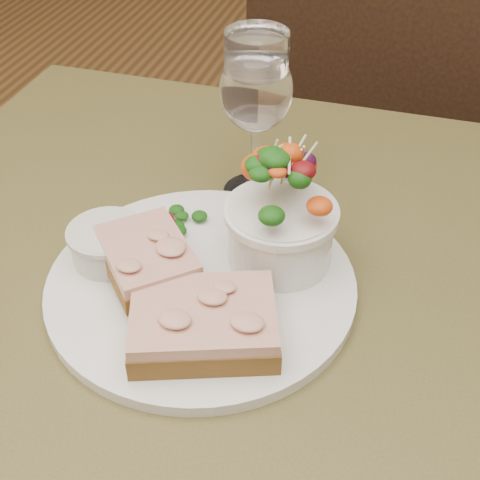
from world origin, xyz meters
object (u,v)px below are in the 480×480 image
(salad_bowl, at_px, (281,210))
(sandwich_front, at_px, (204,323))
(dinner_plate, at_px, (201,284))
(wine_glass, at_px, (256,94))
(sandwich_back, at_px, (147,258))
(cafe_table, at_px, (223,360))
(ramekin, at_px, (107,243))
(chair_far, at_px, (372,223))

(salad_bowl, bearing_deg, sandwich_front, -107.49)
(dinner_plate, bearing_deg, wine_glass, 87.95)
(dinner_plate, height_order, sandwich_back, sandwich_back)
(sandwich_front, height_order, wine_glass, wine_glass)
(salad_bowl, bearing_deg, sandwich_back, -151.90)
(cafe_table, relative_size, dinner_plate, 2.73)
(ramekin, bearing_deg, sandwich_front, -30.21)
(dinner_plate, relative_size, wine_glass, 1.67)
(dinner_plate, relative_size, sandwich_front, 1.99)
(chair_far, xyz_separation_m, wine_glass, (-0.11, -0.59, 0.58))
(sandwich_back, bearing_deg, dinner_plate, 58.37)
(ramekin, distance_m, salad_bowl, 0.17)
(sandwich_front, relative_size, wine_glass, 0.84)
(ramekin, bearing_deg, wine_glass, 57.94)
(wine_glass, bearing_deg, dinner_plate, -92.05)
(chair_far, bearing_deg, sandwich_back, 92.92)
(cafe_table, distance_m, wine_glass, 0.28)
(sandwich_back, xyz_separation_m, wine_glass, (0.06, 0.18, 0.09))
(chair_far, distance_m, ramekin, 0.92)
(salad_bowl, bearing_deg, chair_far, 85.54)
(chair_far, bearing_deg, dinner_plate, 96.40)
(cafe_table, distance_m, sandwich_back, 0.15)
(sandwich_front, bearing_deg, sandwich_back, 122.88)
(sandwich_front, relative_size, salad_bowl, 1.16)
(dinner_plate, xyz_separation_m, wine_glass, (0.01, 0.17, 0.12))
(cafe_table, relative_size, wine_glass, 4.57)
(wine_glass, bearing_deg, chair_far, 79.19)
(chair_far, relative_size, salad_bowl, 7.09)
(chair_far, relative_size, wine_glass, 5.14)
(wine_glass, bearing_deg, cafe_table, -85.58)
(ramekin, xyz_separation_m, salad_bowl, (0.16, 0.05, 0.04))
(sandwich_front, bearing_deg, ramekin, 130.33)
(ramekin, distance_m, wine_glass, 0.21)
(chair_far, distance_m, wine_glass, 0.83)
(chair_far, height_order, sandwich_back, chair_far)
(dinner_plate, distance_m, sandwich_back, 0.06)
(cafe_table, height_order, chair_far, chair_far)
(sandwich_back, relative_size, wine_glass, 0.71)
(salad_bowl, height_order, wine_glass, wine_glass)
(cafe_table, xyz_separation_m, wine_glass, (-0.01, 0.16, 0.22))
(sandwich_back, height_order, salad_bowl, salad_bowl)
(chair_far, relative_size, sandwich_front, 6.11)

